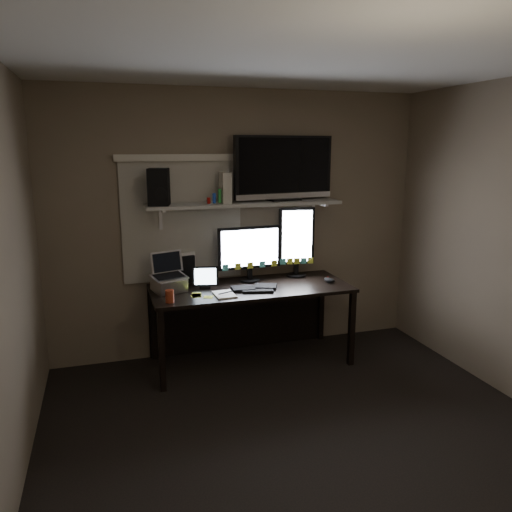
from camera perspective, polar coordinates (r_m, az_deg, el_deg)
name	(u,v)px	position (r m, az deg, el deg)	size (l,w,h in m)	color
floor	(311,446)	(3.62, 6.36, -20.80)	(3.60, 3.60, 0.00)	black
ceiling	(322,52)	(3.07, 7.56, 22.08)	(3.60, 3.60, 0.00)	silver
back_wall	(240,224)	(4.79, -1.88, 3.67)	(3.60, 3.60, 0.00)	#6A5C4C
window_blinds	(182,222)	(4.65, -8.40, 3.90)	(1.10, 0.02, 1.10)	beige
desk	(247,301)	(4.71, -1.01, -5.19)	(1.80, 0.75, 0.73)	black
wall_shelf	(245,204)	(4.59, -1.32, 6.00)	(1.80, 0.35, 0.03)	#A3A39E
monitor_landscape	(250,253)	(4.67, -0.75, 0.31)	(0.61, 0.06, 0.54)	black
monitor_portrait	(297,242)	(4.85, 4.66, 1.66)	(0.35, 0.06, 0.69)	black
keyboard	(254,288)	(4.47, -0.20, -3.63)	(0.42, 0.16, 0.03)	black
mouse	(329,280)	(4.73, 8.38, -2.73)	(0.08, 0.12, 0.04)	black
notepad	(224,294)	(4.29, -3.63, -4.41)	(0.17, 0.23, 0.01)	white
tablet	(205,277)	(4.49, -5.86, -2.46)	(0.23, 0.10, 0.20)	black
file_sorter	(182,268)	(4.69, -8.41, -1.40)	(0.22, 0.10, 0.28)	black
laptop	(169,273)	(4.42, -9.95, -1.93)	(0.30, 0.24, 0.33)	silver
cup	(170,296)	(4.14, -9.84, -4.55)	(0.07, 0.07, 0.10)	#97331B
sticky_notes	(205,295)	(4.32, -5.81, -4.42)	(0.33, 0.24, 0.00)	#E3F041
tv	(284,168)	(4.71, 3.20, 9.97)	(0.99, 0.18, 0.60)	black
game_console	(225,188)	(4.52, -3.58, 7.81)	(0.07, 0.23, 0.27)	beige
speaker	(159,187)	(4.40, -11.05, 7.76)	(0.17, 0.21, 0.32)	black
bottles	(217,197)	(4.46, -4.48, 6.77)	(0.19, 0.04, 0.12)	#A50F0C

